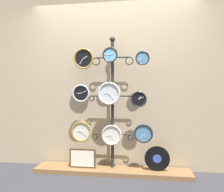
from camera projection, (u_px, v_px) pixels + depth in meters
The scene contains 16 objects.
ground_plane at pixel (108, 183), 2.75m from camera, with size 12.00×12.00×0.00m, color #333338.
shop_wall at pixel (114, 75), 3.29m from camera, with size 4.40×0.04×2.80m.
low_shelf at pixel (112, 170), 3.09m from camera, with size 2.20×0.36×0.06m.
display_stand at pixel (112, 126), 3.14m from camera, with size 0.70×0.43×1.94m.
clock_top_left at pixel (84, 59), 3.09m from camera, with size 0.30×0.04×0.30m.
clock_top_center at pixel (110, 55), 3.04m from camera, with size 0.22×0.04×0.22m.
clock_top_right at pixel (142, 58), 2.97m from camera, with size 0.19×0.04×0.19m.
clock_middle_left at pixel (81, 93), 3.12m from camera, with size 0.25×0.04×0.25m.
clock_middle_center at pixel (109, 93), 3.06m from camera, with size 0.32×0.04×0.32m.
clock_middle_right at pixel (139, 99), 2.99m from camera, with size 0.22×0.04×0.22m.
clock_bottom_left at pixel (81, 132), 3.09m from camera, with size 0.29×0.04×0.29m.
clock_bottom_center at pixel (111, 135), 3.06m from camera, with size 0.29×0.04×0.29m.
clock_bottom_right at pixel (143, 134), 2.97m from camera, with size 0.26×0.04×0.26m.
vinyl_record at pixel (157, 159), 2.98m from camera, with size 0.34×0.01×0.34m.
picture_frame at pixel (82, 158), 3.12m from camera, with size 0.38×0.02×0.27m.
price_tag_upper at pixel (86, 70), 3.09m from camera, with size 0.04×0.00×0.03m.
Camera 1 is at (0.44, -2.69, 1.14)m, focal length 35.00 mm.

